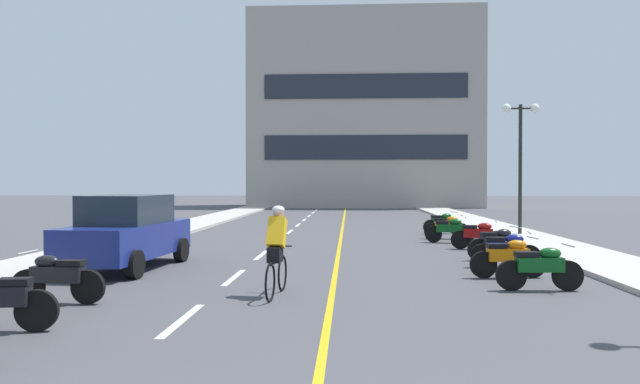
{
  "coord_description": "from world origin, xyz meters",
  "views": [
    {
      "loc": [
        0.58,
        -2.73,
        2.12
      ],
      "look_at": [
        -0.47,
        17.77,
        1.79
      ],
      "focal_mm": 32.29,
      "sensor_mm": 36.0,
      "label": 1
    }
  ],
  "objects_px": {
    "motorcycle_4": "(508,257)",
    "motorcycle_10": "(442,222)",
    "motorcycle_2": "(57,277)",
    "motorcycle_6": "(497,243)",
    "motorcycle_7": "(478,235)",
    "parked_car_near": "(127,232)",
    "street_lamp_mid": "(520,139)",
    "motorcycle_5": "(506,249)",
    "motorcycle_9": "(447,226)",
    "cyclist_rider": "(277,249)",
    "motorcycle_8": "(450,229)",
    "motorcycle_3": "(540,267)"
  },
  "relations": [
    {
      "from": "motorcycle_5",
      "to": "motorcycle_9",
      "type": "relative_size",
      "value": 0.99
    },
    {
      "from": "street_lamp_mid",
      "to": "motorcycle_3",
      "type": "distance_m",
      "value": 12.35
    },
    {
      "from": "motorcycle_3",
      "to": "motorcycle_9",
      "type": "height_order",
      "value": "same"
    },
    {
      "from": "motorcycle_7",
      "to": "motorcycle_8",
      "type": "height_order",
      "value": "same"
    },
    {
      "from": "motorcycle_9",
      "to": "motorcycle_2",
      "type": "bearing_deg",
      "value": -126.11
    },
    {
      "from": "parked_car_near",
      "to": "cyclist_rider",
      "type": "height_order",
      "value": "parked_car_near"
    },
    {
      "from": "motorcycle_2",
      "to": "motorcycle_6",
      "type": "height_order",
      "value": "same"
    },
    {
      "from": "motorcycle_3",
      "to": "motorcycle_9",
      "type": "distance_m",
      "value": 10.42
    },
    {
      "from": "motorcycle_2",
      "to": "motorcycle_6",
      "type": "distance_m",
      "value": 11.06
    },
    {
      "from": "street_lamp_mid",
      "to": "cyclist_rider",
      "type": "bearing_deg",
      "value": -123.39
    },
    {
      "from": "motorcycle_8",
      "to": "motorcycle_10",
      "type": "height_order",
      "value": "same"
    },
    {
      "from": "motorcycle_5",
      "to": "cyclist_rider",
      "type": "bearing_deg",
      "value": -144.91
    },
    {
      "from": "motorcycle_10",
      "to": "motorcycle_2",
      "type": "bearing_deg",
      "value": -122.22
    },
    {
      "from": "motorcycle_2",
      "to": "cyclist_rider",
      "type": "bearing_deg",
      "value": 13.55
    },
    {
      "from": "motorcycle_4",
      "to": "cyclist_rider",
      "type": "height_order",
      "value": "cyclist_rider"
    },
    {
      "from": "motorcycle_4",
      "to": "motorcycle_7",
      "type": "distance_m",
      "value": 5.53
    },
    {
      "from": "parked_car_near",
      "to": "motorcycle_4",
      "type": "bearing_deg",
      "value": -5.63
    },
    {
      "from": "motorcycle_2",
      "to": "motorcycle_4",
      "type": "height_order",
      "value": "same"
    },
    {
      "from": "cyclist_rider",
      "to": "motorcycle_2",
      "type": "bearing_deg",
      "value": -166.45
    },
    {
      "from": "motorcycle_6",
      "to": "motorcycle_10",
      "type": "relative_size",
      "value": 1.02
    },
    {
      "from": "street_lamp_mid",
      "to": "motorcycle_5",
      "type": "xyz_separation_m",
      "value": [
        -2.82,
        -8.56,
        -3.38
      ]
    },
    {
      "from": "motorcycle_8",
      "to": "motorcycle_2",
      "type": "bearing_deg",
      "value": -129.12
    },
    {
      "from": "motorcycle_5",
      "to": "motorcycle_8",
      "type": "xyz_separation_m",
      "value": [
        -0.34,
        6.07,
        0.0
      ]
    },
    {
      "from": "street_lamp_mid",
      "to": "motorcycle_6",
      "type": "xyz_separation_m",
      "value": [
        -2.65,
        -6.98,
        -3.38
      ]
    },
    {
      "from": "street_lamp_mid",
      "to": "motorcycle_9",
      "type": "bearing_deg",
      "value": -160.44
    },
    {
      "from": "parked_car_near",
      "to": "motorcycle_4",
      "type": "height_order",
      "value": "parked_car_near"
    },
    {
      "from": "street_lamp_mid",
      "to": "motorcycle_10",
      "type": "relative_size",
      "value": 3.12
    },
    {
      "from": "street_lamp_mid",
      "to": "motorcycle_7",
      "type": "relative_size",
      "value": 3.02
    },
    {
      "from": "street_lamp_mid",
      "to": "cyclist_rider",
      "type": "relative_size",
      "value": 2.89
    },
    {
      "from": "street_lamp_mid",
      "to": "motorcycle_6",
      "type": "distance_m",
      "value": 8.2
    },
    {
      "from": "motorcycle_10",
      "to": "motorcycle_6",
      "type": "bearing_deg",
      "value": -88.61
    },
    {
      "from": "motorcycle_2",
      "to": "motorcycle_7",
      "type": "xyz_separation_m",
      "value": [
        9.22,
        8.66,
        0.0
      ]
    },
    {
      "from": "motorcycle_3",
      "to": "motorcycle_6",
      "type": "bearing_deg",
      "value": 85.99
    },
    {
      "from": "motorcycle_2",
      "to": "motorcycle_3",
      "type": "relative_size",
      "value": 1.0
    },
    {
      "from": "motorcycle_9",
      "to": "motorcycle_7",
      "type": "bearing_deg",
      "value": -83.08
    },
    {
      "from": "parked_car_near",
      "to": "motorcycle_6",
      "type": "relative_size",
      "value": 2.58
    },
    {
      "from": "motorcycle_7",
      "to": "parked_car_near",
      "type": "bearing_deg",
      "value": -154.24
    },
    {
      "from": "motorcycle_3",
      "to": "motorcycle_9",
      "type": "xyz_separation_m",
      "value": [
        -0.06,
        10.42,
        0.0
      ]
    },
    {
      "from": "motorcycle_2",
      "to": "cyclist_rider",
      "type": "height_order",
      "value": "cyclist_rider"
    },
    {
      "from": "motorcycle_7",
      "to": "cyclist_rider",
      "type": "bearing_deg",
      "value": -125.17
    },
    {
      "from": "motorcycle_4",
      "to": "motorcycle_10",
      "type": "distance_m",
      "value": 11.1
    },
    {
      "from": "street_lamp_mid",
      "to": "motorcycle_5",
      "type": "height_order",
      "value": "street_lamp_mid"
    },
    {
      "from": "motorcycle_4",
      "to": "motorcycle_10",
      "type": "xyz_separation_m",
      "value": [
        0.32,
        11.1,
        0.0
      ]
    },
    {
      "from": "street_lamp_mid",
      "to": "motorcycle_4",
      "type": "height_order",
      "value": "street_lamp_mid"
    },
    {
      "from": "motorcycle_5",
      "to": "motorcycle_2",
      "type": "bearing_deg",
      "value": -152.98
    },
    {
      "from": "cyclist_rider",
      "to": "parked_car_near",
      "type": "bearing_deg",
      "value": 142.54
    },
    {
      "from": "street_lamp_mid",
      "to": "motorcycle_3",
      "type": "relative_size",
      "value": 3.0
    },
    {
      "from": "motorcycle_10",
      "to": "parked_car_near",
      "type": "bearing_deg",
      "value": -132.4
    },
    {
      "from": "motorcycle_4",
      "to": "motorcycle_9",
      "type": "bearing_deg",
      "value": 89.07
    },
    {
      "from": "motorcycle_9",
      "to": "motorcycle_6",
      "type": "bearing_deg",
      "value": -86.39
    }
  ]
}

